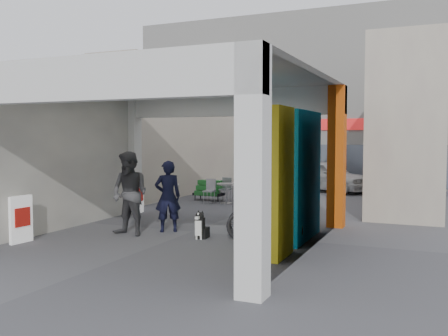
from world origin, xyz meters
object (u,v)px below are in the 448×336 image
at_px(man_elderly, 290,191).
at_px(white_van, 326,176).
at_px(border_collie, 201,227).
at_px(bicycle_front, 264,219).
at_px(man_crates, 291,172).
at_px(cafe_set, 226,194).
at_px(bicycle_rear, 265,218).
at_px(produce_stand, 209,192).
at_px(man_with_dog, 168,196).
at_px(man_back_turned, 130,194).

distance_m(man_elderly, white_van, 7.84).
bearing_deg(border_collie, bicycle_front, 8.94).
height_order(man_crates, bicycle_front, man_crates).
bearing_deg(man_elderly, cafe_set, 160.63).
relative_size(border_collie, white_van, 0.17).
distance_m(man_crates, bicycle_rear, 7.94).
distance_m(produce_stand, man_with_dog, 5.97).
bearing_deg(man_back_turned, bicycle_front, 17.64).
xyz_separation_m(border_collie, man_elderly, (1.18, 2.93, 0.57)).
distance_m(produce_stand, white_van, 5.61).
bearing_deg(man_with_dog, man_crates, -132.94).
relative_size(cafe_set, bicycle_front, 0.75).
distance_m(cafe_set, produce_stand, 0.84).
xyz_separation_m(cafe_set, man_crates, (1.66, 2.27, 0.66)).
height_order(man_with_dog, bicycle_rear, man_with_dog).
height_order(produce_stand, man_crates, man_crates).
distance_m(man_with_dog, man_back_turned, 0.93).
xyz_separation_m(man_elderly, bicycle_front, (0.16, -2.58, -0.34)).
bearing_deg(man_crates, border_collie, 80.87).
bearing_deg(man_elderly, bicycle_rear, -62.36).
distance_m(produce_stand, bicycle_front, 7.05).
relative_size(man_elderly, bicycle_front, 0.91).
relative_size(cafe_set, man_elderly, 0.83).
height_order(produce_stand, man_with_dog, man_with_dog).
relative_size(man_back_turned, white_van, 0.50).
relative_size(border_collie, bicycle_front, 0.35).
xyz_separation_m(produce_stand, man_back_turned, (1.05, -6.44, 0.68)).
xyz_separation_m(border_collie, man_back_turned, (-1.65, -0.31, 0.70)).
xyz_separation_m(cafe_set, border_collie, (1.91, -5.84, -0.04)).
height_order(man_elderly, bicycle_front, man_elderly).
bearing_deg(man_back_turned, man_with_dog, 56.79).
relative_size(border_collie, man_back_turned, 0.33).
relative_size(man_with_dog, man_crates, 0.89).
relative_size(man_back_turned, man_crates, 1.00).
bearing_deg(man_with_dog, man_back_turned, 14.78).
height_order(cafe_set, man_crates, man_crates).
relative_size(cafe_set, man_crates, 0.71).
bearing_deg(man_with_dog, border_collie, 122.17).
xyz_separation_m(man_elderly, bicycle_rear, (0.17, -2.59, -0.32)).
distance_m(border_collie, man_back_turned, 1.82).
bearing_deg(man_with_dog, bicycle_rear, 141.55).
distance_m(cafe_set, man_with_dog, 5.52).
distance_m(cafe_set, man_elderly, 4.27).
bearing_deg(produce_stand, bicycle_front, -32.80).
bearing_deg(cafe_set, man_crates, 53.88).
relative_size(produce_stand, man_crates, 0.56).
distance_m(cafe_set, bicycle_rear, 6.39).
distance_m(cafe_set, man_back_turned, 6.19).
distance_m(cafe_set, man_crates, 2.89).
bearing_deg(border_collie, man_crates, 86.12).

